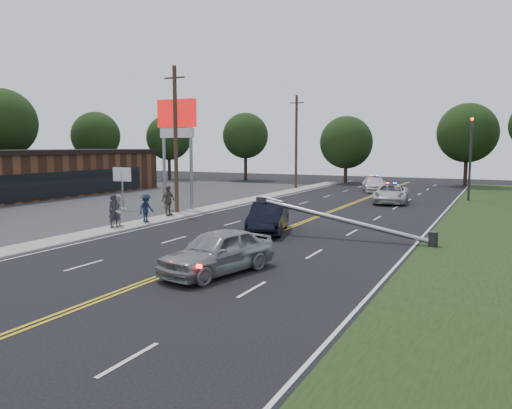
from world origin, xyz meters
The scene contains 25 objects.
ground centered at (0.00, 0.00, 0.00)m, with size 120.00×120.00×0.00m, color black.
parking_lot centered at (-20.00, 10.00, 0.01)m, with size 25.00×60.00×0.01m, color #2D2D2D.
sidewalk centered at (-8.40, 10.00, 0.06)m, with size 1.80×70.00×0.12m, color gray.
centerline_yellow centered at (0.00, 10.00, 0.01)m, with size 0.36×80.00×0.00m, color gold.
pharmacy_building centered at (-27.99, 14.00, 2.20)m, with size 8.40×30.40×4.30m.
pylon_sign centered at (-10.50, 14.00, 6.00)m, with size 3.20×0.35×8.00m.
small_sign centered at (-14.00, 12.00, 2.33)m, with size 1.60×0.14×3.10m.
traffic_signal centered at (8.30, 30.00, 4.21)m, with size 0.28×0.41×7.05m.
fallen_streetlight centered at (4.19, 8.00, 0.92)m, with size 9.36×0.44×1.91m.
utility_pole_mid centered at (-9.20, 12.00, 5.08)m, with size 1.60×0.28×10.00m.
utility_pole_far centered at (-9.20, 34.00, 5.08)m, with size 1.60×0.28×10.00m.
tree_2 centered at (-36.80, 19.54, 7.03)m, with size 7.28×7.28×10.68m.
tree_3 centered at (-35.61, 31.84, 5.89)m, with size 6.08×6.08×8.94m.
tree_4 centered at (-30.10, 39.72, 5.75)m, with size 6.09×6.09×8.81m.
tree_5 centered at (-20.51, 43.90, 6.00)m, with size 6.13×6.13×9.08m.
tree_6 centered at (-6.93, 45.09, 5.08)m, with size 6.56×6.56×8.37m.
tree_7 centered at (6.96, 46.15, 6.12)m, with size 6.78×6.78×9.52m.
crashed_sedan centered at (-0.39, 8.05, 0.82)m, with size 1.73×4.96×1.63m, color black.
waiting_sedan centered at (1.62, -0.67, 0.82)m, with size 1.94×4.82×1.64m, color gray.
emergency_a centered at (2.71, 25.14, 0.78)m, with size 2.58×5.58×1.55m, color silver.
emergency_b centered at (-0.90, 34.77, 0.77)m, with size 2.15×5.28×1.53m, color silver.
bystander_a centered at (-8.53, 5.08, 1.06)m, with size 0.68×0.45×1.88m, color #27272F.
bystander_b centered at (-8.45, 5.38, 1.03)m, with size 0.88×0.69×1.82m, color silver.
bystander_c centered at (-8.13, 7.38, 0.97)m, with size 1.10×0.63×1.70m, color #17203B.
bystander_d centered at (-8.67, 10.30, 1.12)m, with size 1.17×0.49×1.99m, color #5B5148.
Camera 1 is at (10.87, -16.14, 4.68)m, focal length 35.00 mm.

